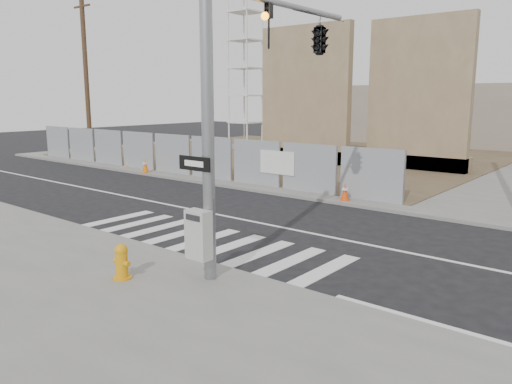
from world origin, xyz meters
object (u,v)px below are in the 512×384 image
Objects in this scene: traffic_cone_c at (271,179)px; signal_pole at (287,64)px; fire_hydrant at (122,261)px; traffic_cone_a at (129,160)px; traffic_cone_d at (345,192)px; crane_tower at (245,28)px; traffic_cone_b at (145,166)px.

signal_pole is at bearing -50.33° from traffic_cone_c.
traffic_cone_a is at bearing 136.62° from fire_hydrant.
traffic_cone_d is at bearing 86.10° from fire_hydrant.
crane_tower is 24.75× the size of traffic_cone_b.
crane_tower reaches higher than traffic_cone_d.
signal_pole is 9.54× the size of traffic_cone_b.
signal_pole is at bearing -23.92° from traffic_cone_a.
fire_hydrant is 1.17× the size of traffic_cone_d.
crane_tower is 28.75× the size of traffic_cone_c.
fire_hydrant is (-1.46, -3.98, -4.28)m from signal_pole.
fire_hydrant is 10.47m from traffic_cone_d.
fire_hydrant is 15.83m from traffic_cone_b.
crane_tower is 21.80m from traffic_cone_d.
traffic_cone_c is (7.53, 0.96, -0.05)m from traffic_cone_b.
fire_hydrant is at bearing -87.70° from traffic_cone_d.
traffic_cone_b reaches higher than traffic_cone_d.
fire_hydrant reaches higher than traffic_cone_c.
traffic_cone_d is at bearing -38.80° from crane_tower.
traffic_cone_d is at bearing -2.70° from traffic_cone_a.
traffic_cone_b is (-13.53, 6.27, -4.30)m from signal_pole.
signal_pole is 11.09× the size of traffic_cone_c.
crane_tower is at bearing 132.57° from signal_pole.
fire_hydrant is at bearing -37.18° from traffic_cone_a.
signal_pole is 0.39× the size of crane_tower.
crane_tower is at bearing 141.20° from traffic_cone_d.
traffic_cone_c is at bearing 105.86° from fire_hydrant.
traffic_cone_b is 1.10× the size of traffic_cone_d.
fire_hydrant reaches higher than traffic_cone_b.
fire_hydrant is at bearing -55.14° from crane_tower.
traffic_cone_a is at bearing -179.61° from traffic_cone_c.
traffic_cone_b is (2.61, -0.89, 0.02)m from traffic_cone_a.
traffic_cone_a is (1.36, -11.89, -8.57)m from crane_tower.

